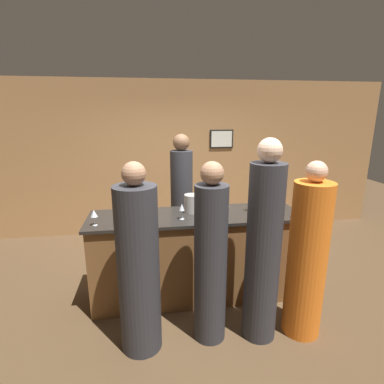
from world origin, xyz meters
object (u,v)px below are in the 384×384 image
(bartender, at_px, (182,206))
(ice_bucket, at_px, (192,203))
(guest_1, at_px, (307,258))
(guest_2, at_px, (138,268))
(guest_0, at_px, (211,260))
(wine_bottle_0, at_px, (253,203))
(guest_3, at_px, (263,250))

(bartender, height_order, ice_bucket, bartender)
(guest_1, xyz_separation_m, guest_2, (-1.64, 0.03, 0.01))
(bartender, distance_m, guest_1, 1.91)
(guest_0, relative_size, guest_2, 0.99)
(wine_bottle_0, bearing_deg, guest_3, -102.10)
(bartender, height_order, guest_1, bartender)
(ice_bucket, bearing_deg, wine_bottle_0, -7.71)
(bartender, xyz_separation_m, wine_bottle_0, (0.77, -0.79, 0.25))
(guest_0, bearing_deg, guest_2, -177.10)
(guest_3, relative_size, wine_bottle_0, 7.04)
(bartender, distance_m, guest_2, 1.66)
(ice_bucket, bearing_deg, guest_2, -125.86)
(guest_1, height_order, guest_2, guest_2)
(ice_bucket, bearing_deg, guest_0, -86.05)
(guest_0, xyz_separation_m, guest_1, (0.96, -0.07, -0.02))
(wine_bottle_0, bearing_deg, bartender, 134.49)
(ice_bucket, bearing_deg, guest_1, -41.35)
(guest_0, height_order, wine_bottle_0, guest_0)
(guest_1, height_order, wine_bottle_0, guest_1)
(wine_bottle_0, relative_size, ice_bucket, 1.32)
(guest_1, bearing_deg, ice_bucket, 138.65)
(guest_1, distance_m, ice_bucket, 1.40)
(bartender, distance_m, wine_bottle_0, 1.13)
(guest_3, height_order, ice_bucket, guest_3)
(guest_2, distance_m, wine_bottle_0, 1.59)
(wine_bottle_0, height_order, ice_bucket, wine_bottle_0)
(guest_3, relative_size, ice_bucket, 9.29)
(guest_2, xyz_separation_m, wine_bottle_0, (1.36, 0.77, 0.33))
(guest_0, distance_m, wine_bottle_0, 1.05)
(guest_1, bearing_deg, wine_bottle_0, 109.90)
(guest_0, height_order, guest_1, guest_0)
(guest_1, bearing_deg, guest_3, 178.14)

